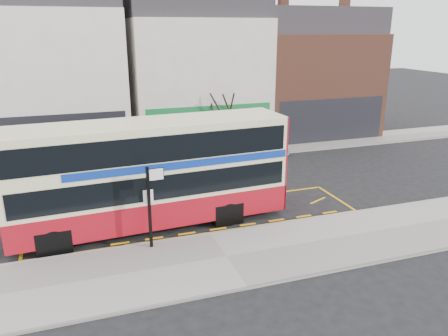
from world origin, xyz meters
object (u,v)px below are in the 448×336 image
object	(u,v)px
car_grey	(161,162)
car_white	(251,145)
bus_stop_post	(151,200)
double_decker_bus	(152,173)
street_tree_right	(222,100)

from	to	relation	value
car_grey	car_white	distance (m)	6.30
car_white	bus_stop_post	bearing A→B (deg)	144.06
car_grey	double_decker_bus	bearing A→B (deg)	167.17
bus_stop_post	street_tree_right	distance (m)	13.35
bus_stop_post	car_white	xyz separation A→B (m)	(8.15, 10.46, -1.27)
double_decker_bus	car_white	size ratio (longest dim) A/B	2.20
car_grey	car_white	size ratio (longest dim) A/B	0.75
car_white	street_tree_right	xyz separation A→B (m)	(-1.59, 1.08, 2.79)
street_tree_right	car_white	bearing A→B (deg)	-34.02
car_grey	street_tree_right	world-z (taller)	street_tree_right
car_white	street_tree_right	bearing A→B (deg)	57.96
street_tree_right	double_decker_bus	bearing A→B (deg)	-122.96
bus_stop_post	car_white	world-z (taller)	bus_stop_post
car_white	street_tree_right	distance (m)	3.39
bus_stop_post	double_decker_bus	bearing A→B (deg)	73.37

